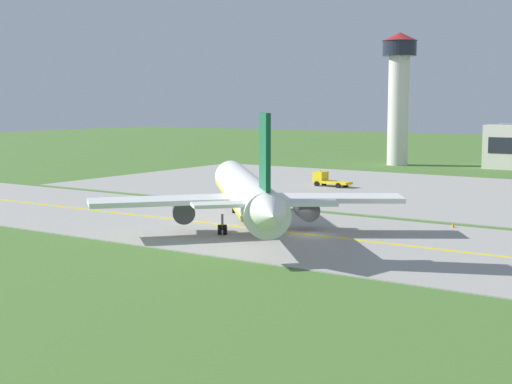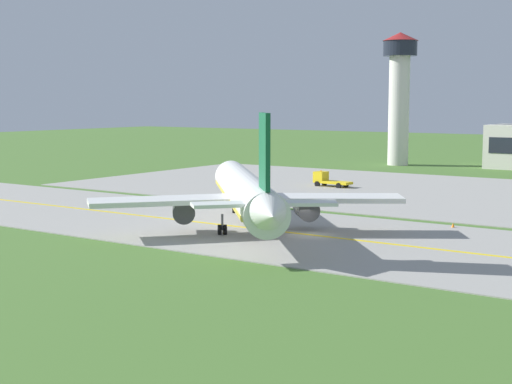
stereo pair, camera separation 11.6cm
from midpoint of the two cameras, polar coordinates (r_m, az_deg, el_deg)
ground_plane at (r=77.36m, az=3.97°, el=-3.31°), size 500.00×500.00×0.00m
taxiway_strip at (r=77.35m, az=3.97°, el=-3.27°), size 240.00×28.00×0.10m
taxiway_centreline at (r=77.34m, az=3.97°, el=-3.23°), size 220.00×0.60×0.01m
airplane_lead at (r=78.51m, az=-0.73°, el=-0.09°), size 29.84×32.48×12.70m
service_truck_baggage at (r=121.73m, az=5.44°, el=0.95°), size 6.56×2.80×2.59m
control_tower at (r=165.46m, az=10.82°, el=7.89°), size 7.60×7.60×28.30m
traffic_cone_near_edge at (r=93.28m, az=1.95°, el=-1.36°), size 0.44×0.44×0.60m
traffic_cone_mid_edge at (r=84.28m, az=14.73°, el=-2.47°), size 0.44×0.44×0.60m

